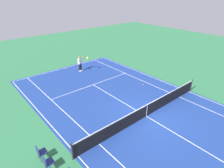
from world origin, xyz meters
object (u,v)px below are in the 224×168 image
(tennis_net, at_px, (147,110))
(tennis_ball, at_px, (143,85))
(tennis_player_near, at_px, (80,63))
(spectator_chair_1, at_px, (47,162))
(spectator_chair_2, at_px, (40,152))

(tennis_net, bearing_deg, tennis_ball, -45.76)
(tennis_player_near, distance_m, spectator_chair_1, 12.61)
(tennis_ball, height_order, spectator_chair_1, spectator_chair_1)
(spectator_chair_1, bearing_deg, tennis_ball, -73.16)
(tennis_net, relative_size, spectator_chair_2, 13.30)
(tennis_net, xyz_separation_m, tennis_player_near, (9.98, -0.91, 0.44))
(tennis_player_near, relative_size, spectator_chair_1, 1.93)
(tennis_ball, relative_size, spectator_chair_1, 0.08)
(tennis_ball, height_order, spectator_chair_2, spectator_chair_2)
(spectator_chair_1, relative_size, spectator_chair_2, 1.00)
(tennis_player_near, bearing_deg, tennis_ball, -158.82)
(spectator_chair_1, distance_m, spectator_chair_2, 0.84)
(tennis_net, xyz_separation_m, tennis_ball, (3.38, -3.47, -0.46))
(tennis_ball, bearing_deg, tennis_net, 134.24)
(tennis_ball, relative_size, spectator_chair_2, 0.08)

